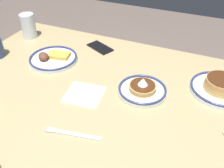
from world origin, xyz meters
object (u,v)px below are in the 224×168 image
cell_phone (100,47)px  paper_napkin (84,94)px  plate_near_main (52,58)px  fork_near (73,134)px  drinking_glass (29,27)px  plate_far_companion (220,87)px  plate_center_pancakes (142,89)px

cell_phone → paper_napkin: cell_phone is taller
plate_near_main → fork_near: size_ratio=1.16×
plate_near_main → drinking_glass: 0.32m
plate_far_companion → cell_phone: bearing=-12.5°
plate_far_companion → cell_phone: size_ratio=1.69×
paper_napkin → plate_near_main: bearing=-32.2°
plate_center_pancakes → cell_phone: plate_center_pancakes is taller
plate_center_pancakes → paper_napkin: plate_center_pancakes is taller
cell_phone → fork_near: cell_phone is taller
drinking_glass → cell_phone: drinking_glass is taller
cell_phone → plate_far_companion: bearing=-167.3°
plate_center_pancakes → fork_near: 0.35m
plate_far_companion → drinking_glass: 1.05m
drinking_glass → paper_napkin: drinking_glass is taller
plate_near_main → drinking_glass: size_ratio=1.72×
drinking_glass → cell_phone: (-0.43, -0.04, -0.06)m
plate_center_pancakes → plate_far_companion: plate_center_pancakes is taller
plate_near_main → plate_center_pancakes: size_ratio=1.17×
cell_phone → fork_near: 0.61m
drinking_glass → paper_napkin: size_ratio=0.91×
plate_center_pancakes → drinking_glass: drinking_glass is taller
plate_far_companion → cell_phone: (0.62, -0.14, -0.02)m
plate_near_main → paper_napkin: plate_near_main is taller
drinking_glass → fork_near: (-0.61, 0.55, -0.06)m
drinking_glass → paper_napkin: bearing=147.7°
paper_napkin → fork_near: 0.21m
plate_near_main → plate_center_pancakes: plate_center_pancakes is taller
fork_near → cell_phone: bearing=-73.1°
drinking_glass → plate_center_pancakes: bearing=162.9°
plate_near_main → paper_napkin: bearing=147.8°
paper_napkin → plate_far_companion: bearing=-154.2°
cell_phone → paper_napkin: (-0.11, 0.38, -0.00)m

